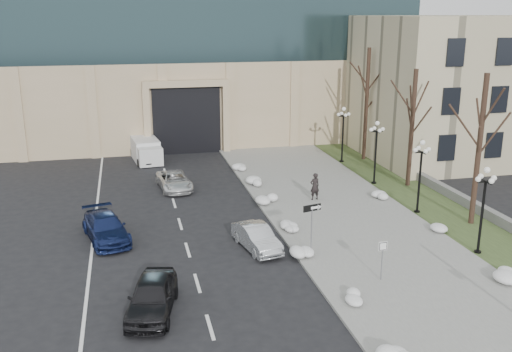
# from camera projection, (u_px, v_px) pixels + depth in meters

# --- Properties ---
(ground) EXTENTS (160.00, 160.00, 0.00)m
(ground) POSITION_uv_depth(u_px,v_px,m) (380.00, 334.00, 22.55)
(ground) COLOR black
(ground) RESTS_ON ground
(sidewalk) EXTENTS (9.00, 40.00, 0.12)m
(sidewalk) POSITION_uv_depth(u_px,v_px,m) (337.00, 211.00, 36.40)
(sidewalk) COLOR gray
(sidewalk) RESTS_ON ground
(curb) EXTENTS (0.30, 40.00, 0.14)m
(curb) POSITION_uv_depth(u_px,v_px,m) (269.00, 216.00, 35.42)
(curb) COLOR gray
(curb) RESTS_ON ground
(grass_strip) EXTENTS (4.00, 40.00, 0.10)m
(grass_strip) POSITION_uv_depth(u_px,v_px,m) (429.00, 203.00, 37.82)
(grass_strip) COLOR #354522
(grass_strip) RESTS_ON ground
(stone_wall) EXTENTS (0.50, 30.00, 0.70)m
(stone_wall) POSITION_uv_depth(u_px,v_px,m) (441.00, 188.00, 40.04)
(stone_wall) COLOR gray
(stone_wall) RESTS_ON ground
(classical_building) EXTENTS (22.00, 18.12, 12.00)m
(classical_building) POSITION_uv_depth(u_px,v_px,m) (476.00, 84.00, 51.87)
(classical_building) COLOR #C2B691
(classical_building) RESTS_ON ground
(car_a) EXTENTS (2.75, 4.81, 1.54)m
(car_a) POSITION_uv_depth(u_px,v_px,m) (152.00, 296.00, 23.92)
(car_a) COLOR black
(car_a) RESTS_ON ground
(car_b) EXTENTS (2.16, 4.18, 1.31)m
(car_b) POSITION_uv_depth(u_px,v_px,m) (257.00, 238.00, 30.47)
(car_b) COLOR #B4B8BD
(car_b) RESTS_ON ground
(car_c) EXTENTS (3.07, 5.25, 1.43)m
(car_c) POSITION_uv_depth(u_px,v_px,m) (106.00, 228.00, 31.68)
(car_c) COLOR #16214E
(car_c) RESTS_ON ground
(car_d) EXTENTS (2.55, 4.70, 1.25)m
(car_d) POSITION_uv_depth(u_px,v_px,m) (174.00, 181.00, 40.86)
(car_d) COLOR silver
(car_d) RESTS_ON ground
(car_e) EXTENTS (1.93, 3.80, 1.24)m
(car_e) POSITION_uv_depth(u_px,v_px,m) (145.00, 156.00, 47.91)
(car_e) COLOR #302F34
(car_e) RESTS_ON ground
(pedestrian) EXTENTS (0.74, 0.55, 1.85)m
(pedestrian) POSITION_uv_depth(u_px,v_px,m) (315.00, 186.00, 38.12)
(pedestrian) COLOR black
(pedestrian) RESTS_ON sidewalk
(box_truck) EXTENTS (2.69, 6.02, 1.85)m
(box_truck) POSITION_uv_depth(u_px,v_px,m) (146.00, 150.00, 48.97)
(box_truck) COLOR silver
(box_truck) RESTS_ON ground
(one_way_sign) EXTENTS (1.08, 0.38, 2.88)m
(one_way_sign) POSITION_uv_depth(u_px,v_px,m) (315.00, 214.00, 29.04)
(one_way_sign) COLOR slate
(one_way_sign) RESTS_ON ground
(keep_sign) EXTENTS (0.44, 0.07, 2.05)m
(keep_sign) POSITION_uv_depth(u_px,v_px,m) (382.00, 253.00, 26.45)
(keep_sign) COLOR slate
(keep_sign) RESTS_ON ground
(snow_clump_b) EXTENTS (1.10, 1.60, 0.36)m
(snow_clump_b) POSITION_uv_depth(u_px,v_px,m) (348.00, 297.00, 24.83)
(snow_clump_b) COLOR white
(snow_clump_b) RESTS_ON sidewalk
(snow_clump_c) EXTENTS (1.10, 1.60, 0.36)m
(snow_clump_c) POSITION_uv_depth(u_px,v_px,m) (306.00, 256.00, 29.07)
(snow_clump_c) COLOR white
(snow_clump_c) RESTS_ON sidewalk
(snow_clump_d) EXTENTS (1.10, 1.60, 0.36)m
(snow_clump_d) POSITION_uv_depth(u_px,v_px,m) (289.00, 227.00, 32.87)
(snow_clump_d) COLOR white
(snow_clump_d) RESTS_ON sidewalk
(snow_clump_e) EXTENTS (1.10, 1.60, 0.36)m
(snow_clump_e) POSITION_uv_depth(u_px,v_px,m) (269.00, 201.00, 37.49)
(snow_clump_e) COLOR white
(snow_clump_e) RESTS_ON sidewalk
(snow_clump_f) EXTENTS (1.10, 1.60, 0.36)m
(snow_clump_f) POSITION_uv_depth(u_px,v_px,m) (254.00, 182.00, 41.71)
(snow_clump_f) COLOR white
(snow_clump_f) RESTS_ON sidewalk
(snow_clump_g) EXTENTS (1.10, 1.60, 0.36)m
(snow_clump_g) POSITION_uv_depth(u_px,v_px,m) (239.00, 168.00, 45.50)
(snow_clump_g) COLOR white
(snow_clump_g) RESTS_ON sidewalk
(snow_clump_h) EXTENTS (1.10, 1.60, 0.36)m
(snow_clump_h) POSITION_uv_depth(u_px,v_px,m) (506.00, 275.00, 26.94)
(snow_clump_h) COLOR white
(snow_clump_h) RESTS_ON sidewalk
(snow_clump_i) EXTENTS (1.10, 1.60, 0.36)m
(snow_clump_i) POSITION_uv_depth(u_px,v_px,m) (436.00, 230.00, 32.45)
(snow_clump_i) COLOR white
(snow_clump_i) RESTS_ON sidewalk
(snow_clump_j) EXTENTS (1.10, 1.60, 0.36)m
(snow_clump_j) POSITION_uv_depth(u_px,v_px,m) (385.00, 195.00, 38.65)
(snow_clump_j) COLOR white
(snow_clump_j) RESTS_ON sidewalk
(lamppost_a) EXTENTS (1.18, 1.18, 4.76)m
(lamppost_a) POSITION_uv_depth(u_px,v_px,m) (484.00, 199.00, 29.12)
(lamppost_a) COLOR black
(lamppost_a) RESTS_ON ground
(lamppost_b) EXTENTS (1.18, 1.18, 4.76)m
(lamppost_b) POSITION_uv_depth(u_px,v_px,m) (421.00, 167.00, 35.21)
(lamppost_b) COLOR black
(lamppost_b) RESTS_ON ground
(lamppost_c) EXTENTS (1.18, 1.18, 4.76)m
(lamppost_c) POSITION_uv_depth(u_px,v_px,m) (376.00, 144.00, 41.29)
(lamppost_c) COLOR black
(lamppost_c) RESTS_ON ground
(lamppost_d) EXTENTS (1.18, 1.18, 4.76)m
(lamppost_d) POSITION_uv_depth(u_px,v_px,m) (343.00, 127.00, 47.38)
(lamppost_d) COLOR black
(lamppost_d) RESTS_ON ground
(tree_near) EXTENTS (3.20, 3.20, 9.00)m
(tree_near) POSITION_uv_depth(u_px,v_px,m) (481.00, 129.00, 32.58)
(tree_near) COLOR black
(tree_near) RESTS_ON ground
(tree_mid) EXTENTS (3.20, 3.20, 8.50)m
(tree_mid) POSITION_uv_depth(u_px,v_px,m) (413.00, 112.00, 40.17)
(tree_mid) COLOR black
(tree_mid) RESTS_ON ground
(tree_far) EXTENTS (3.20, 3.20, 9.50)m
(tree_far) POSITION_uv_depth(u_px,v_px,m) (367.00, 89.00, 47.48)
(tree_far) COLOR black
(tree_far) RESTS_ON ground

